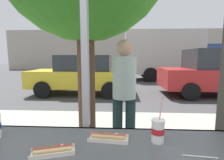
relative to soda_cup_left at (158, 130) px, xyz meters
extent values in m
plane|color=#424244|center=(-0.53, 8.18, -1.05)|extent=(60.00, 60.00, 0.00)
cube|color=#9E998E|center=(-0.53, 1.78, -0.98)|extent=(16.00, 2.80, 0.14)
cube|color=#35373A|center=(-0.53, 0.21, -0.09)|extent=(2.23, 0.02, 0.02)
cube|color=#9E9EA3|center=(-0.53, 0.26, 0.57)|extent=(0.05, 0.08, 1.30)
cube|color=#A89E8E|center=(-0.53, 20.62, 1.38)|extent=(28.00, 1.20, 4.86)
cylinder|color=white|center=(0.00, 0.00, -0.01)|extent=(0.08, 0.08, 0.14)
cylinder|color=red|center=(0.00, 0.00, 0.00)|extent=(0.09, 0.09, 0.04)
cylinder|color=black|center=(0.00, 0.00, 0.06)|extent=(0.07, 0.07, 0.01)
cylinder|color=white|center=(0.00, 0.00, 0.07)|extent=(0.09, 0.09, 0.01)
cylinder|color=pink|center=(0.01, -0.01, 0.13)|extent=(0.02, 0.03, 0.20)
cube|color=beige|center=(-0.33, 0.01, -0.08)|extent=(0.28, 0.12, 0.01)
cube|color=beige|center=(-0.34, -0.04, -0.07)|extent=(0.27, 0.03, 0.03)
cube|color=beige|center=(-0.33, 0.05, -0.07)|extent=(0.27, 0.03, 0.03)
cylinder|color=tan|center=(-0.33, 0.01, -0.06)|extent=(0.23, 0.06, 0.04)
cylinder|color=#9E4733|center=(-0.33, 0.01, -0.04)|extent=(0.24, 0.05, 0.03)
cube|color=beige|center=(-0.27, 0.00, -0.03)|extent=(0.01, 0.01, 0.01)
cube|color=#337A2D|center=(-0.38, 0.01, -0.03)|extent=(0.01, 0.01, 0.01)
cube|color=beige|center=(-0.28, 0.00, -0.03)|extent=(0.01, 0.01, 0.01)
cube|color=#337A2D|center=(-0.38, 0.01, -0.03)|extent=(0.01, 0.01, 0.01)
cube|color=beige|center=(-0.64, -0.18, -0.08)|extent=(0.27, 0.16, 0.01)
cube|color=beige|center=(-0.63, -0.22, -0.07)|extent=(0.24, 0.08, 0.03)
cube|color=beige|center=(-0.65, -0.14, -0.07)|extent=(0.24, 0.08, 0.03)
cylinder|color=#DBB77A|center=(-0.64, -0.18, -0.06)|extent=(0.22, 0.10, 0.04)
cylinder|color=brown|center=(-0.64, -0.18, -0.04)|extent=(0.22, 0.09, 0.03)
cube|color=beige|center=(-0.59, -0.16, -0.03)|extent=(0.02, 0.01, 0.01)
cube|color=#337A2D|center=(-0.66, -0.19, -0.03)|extent=(0.02, 0.01, 0.01)
cube|color=red|center=(-0.61, -0.17, -0.03)|extent=(0.01, 0.01, 0.01)
cylinder|color=white|center=(0.20, -0.17, -0.08)|extent=(0.19, 0.03, 0.01)
cube|color=gold|center=(-1.93, 5.98, -0.39)|extent=(4.11, 1.71, 0.68)
cube|color=#282D33|center=(-1.76, 5.98, 0.26)|extent=(2.14, 1.50, 0.62)
cylinder|color=black|center=(-0.66, 6.83, -0.73)|extent=(0.64, 0.18, 0.64)
cylinder|color=black|center=(-0.66, 5.12, -0.73)|extent=(0.64, 0.18, 0.64)
cylinder|color=black|center=(-3.21, 6.83, -0.73)|extent=(0.64, 0.18, 0.64)
cylinder|color=black|center=(-3.21, 5.12, -0.73)|extent=(0.64, 0.18, 0.64)
cube|color=red|center=(3.56, 5.98, -0.35)|extent=(4.32, 1.90, 0.76)
cube|color=#282D33|center=(3.54, 5.98, 0.42)|extent=(2.25, 1.67, 0.77)
cylinder|color=black|center=(2.22, 6.92, -0.73)|extent=(0.64, 0.18, 0.64)
cylinder|color=black|center=(2.22, 5.03, -0.73)|extent=(0.64, 0.18, 0.64)
cube|color=beige|center=(2.44, 10.77, 0.77)|extent=(4.90, 2.20, 2.75)
cube|color=navy|center=(5.69, 10.77, 0.35)|extent=(1.90, 2.10, 1.90)
cylinder|color=black|center=(5.69, 11.82, -0.60)|extent=(0.90, 0.24, 0.90)
cylinder|color=black|center=(5.69, 9.72, -0.60)|extent=(0.90, 0.24, 0.90)
cylinder|color=black|center=(1.57, 11.87, -0.60)|extent=(0.90, 0.24, 0.90)
cylinder|color=black|center=(1.57, 9.67, -0.60)|extent=(0.90, 0.24, 0.90)
cylinder|color=#1D3533|center=(-0.29, 1.23, -0.49)|extent=(0.14, 0.14, 0.84)
cylinder|color=#1D3533|center=(-0.11, 1.23, -0.49)|extent=(0.14, 0.14, 0.84)
cylinder|color=#AAC0B7|center=(-0.20, 1.23, 0.21)|extent=(0.32, 0.32, 0.56)
sphere|color=tan|center=(-0.20, 1.23, 0.61)|extent=(0.22, 0.22, 0.22)
cylinder|color=brown|center=(-0.76, 1.39, 0.20)|extent=(0.25, 0.25, 2.23)
camera|label=1|loc=(-0.24, -1.10, 0.48)|focal=27.63mm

